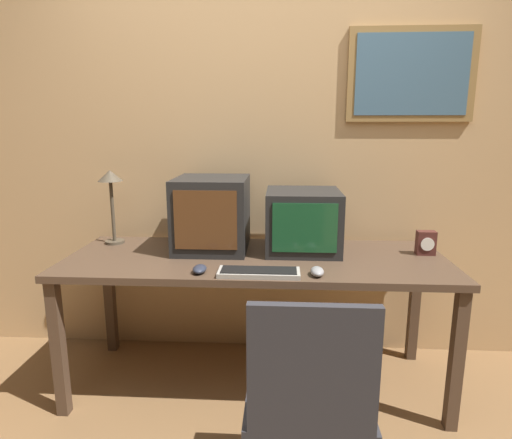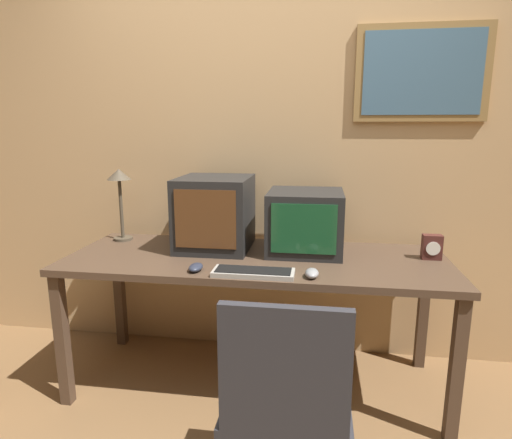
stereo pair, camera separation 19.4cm
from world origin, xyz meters
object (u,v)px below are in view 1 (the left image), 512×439
(keyboard_main, at_px, (259,272))
(mouse_near_keyboard, at_px, (317,271))
(monitor_left, at_px, (212,214))
(desk_lamp, at_px, (111,187))
(office_chair, at_px, (308,422))
(mouse_far_corner, at_px, (200,269))
(monitor_right, at_px, (303,221))
(desk_clock, at_px, (426,243))

(keyboard_main, relative_size, mouse_near_keyboard, 3.61)
(monitor_left, distance_m, desk_lamp, 0.62)
(desk_lamp, bearing_deg, office_chair, -44.22)
(mouse_near_keyboard, relative_size, mouse_far_corner, 0.99)
(monitor_left, bearing_deg, keyboard_main, -56.43)
(monitor_right, bearing_deg, keyboard_main, -117.16)
(monitor_right, relative_size, desk_clock, 3.21)
(monitor_right, xyz_separation_m, mouse_far_corner, (-0.50, -0.41, -0.15))
(keyboard_main, relative_size, desk_lamp, 0.88)
(desk_clock, xyz_separation_m, desk_lamp, (-1.76, 0.13, 0.27))
(office_chair, bearing_deg, desk_clock, 53.81)
(keyboard_main, bearing_deg, office_chair, -69.76)
(monitor_right, xyz_separation_m, desk_clock, (0.66, -0.05, -0.10))
(monitor_left, height_order, mouse_near_keyboard, monitor_left)
(monitor_left, height_order, desk_clock, monitor_left)
(monitor_left, relative_size, desk_lamp, 1.00)
(mouse_near_keyboard, bearing_deg, keyboard_main, -178.42)
(monitor_left, relative_size, keyboard_main, 1.13)
(monitor_right, height_order, office_chair, monitor_right)
(mouse_far_corner, relative_size, desk_lamp, 0.25)
(desk_clock, bearing_deg, monitor_right, 175.42)
(monitor_left, distance_m, mouse_far_corner, 0.45)
(monitor_left, xyz_separation_m, office_chair, (0.49, -0.98, -0.56))
(monitor_right, distance_m, desk_clock, 0.67)
(desk_clock, relative_size, office_chair, 0.14)
(office_chair, bearing_deg, monitor_left, 116.48)
(mouse_far_corner, height_order, office_chair, office_chair)
(monitor_left, height_order, office_chair, monitor_left)
(monitor_left, bearing_deg, desk_lamp, 172.39)
(mouse_far_corner, height_order, desk_lamp, desk_lamp)
(monitor_right, bearing_deg, monitor_left, -179.87)
(monitor_right, distance_m, mouse_near_keyboard, 0.45)
(mouse_far_corner, xyz_separation_m, desk_lamp, (-0.60, 0.49, 0.32))
(monitor_right, bearing_deg, desk_clock, -4.58)
(monitor_left, height_order, monitor_right, monitor_left)
(keyboard_main, distance_m, office_chair, 0.69)
(desk_lamp, bearing_deg, mouse_far_corner, -39.30)
(mouse_far_corner, xyz_separation_m, office_chair, (0.48, -0.56, -0.37))
(monitor_left, xyz_separation_m, monitor_right, (0.50, 0.00, -0.03))
(mouse_near_keyboard, bearing_deg, monitor_right, 96.68)
(desk_clock, bearing_deg, keyboard_main, -156.79)
(mouse_far_corner, bearing_deg, monitor_left, 90.40)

